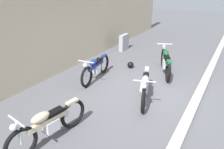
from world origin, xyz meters
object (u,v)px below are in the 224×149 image
object	(u,v)px
helmet	(131,65)
motorcycle_green	(166,62)
motorcycle_silver	(145,86)
stone_marker	(124,42)
motorcycle_cream	(49,125)
motorcycle_blue	(96,68)

from	to	relation	value
helmet	motorcycle_green	distance (m)	1.38
motorcycle_silver	helmet	bearing A→B (deg)	-163.61
stone_marker	helmet	world-z (taller)	stone_marker
motorcycle_cream	stone_marker	bearing A→B (deg)	-157.14
helmet	motorcycle_silver	size ratio (longest dim) A/B	0.13
helmet	motorcycle_silver	world-z (taller)	motorcycle_silver
motorcycle_blue	motorcycle_silver	distance (m)	2.04
motorcycle_green	motorcycle_cream	size ratio (longest dim) A/B	0.98
stone_marker	motorcycle_green	world-z (taller)	motorcycle_green
stone_marker	motorcycle_cream	distance (m)	6.80
motorcycle_cream	motorcycle_blue	size ratio (longest dim) A/B	1.01
motorcycle_cream	motorcycle_silver	distance (m)	2.88
stone_marker	motorcycle_blue	world-z (taller)	motorcycle_blue
motorcycle_cream	motorcycle_silver	bearing A→B (deg)	167.18
stone_marker	helmet	bearing A→B (deg)	-145.54
stone_marker	motorcycle_blue	xyz separation A→B (m)	(-3.48, -0.75, 0.04)
stone_marker	motorcycle_silver	size ratio (longest dim) A/B	0.40
motorcycle_green	motorcycle_cream	bearing A→B (deg)	143.83
motorcycle_green	motorcycle_blue	bearing A→B (deg)	107.39
motorcycle_blue	motorcycle_green	bearing A→B (deg)	125.53
motorcycle_blue	stone_marker	bearing A→B (deg)	-174.94
helmet	motorcycle_cream	world-z (taller)	motorcycle_cream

